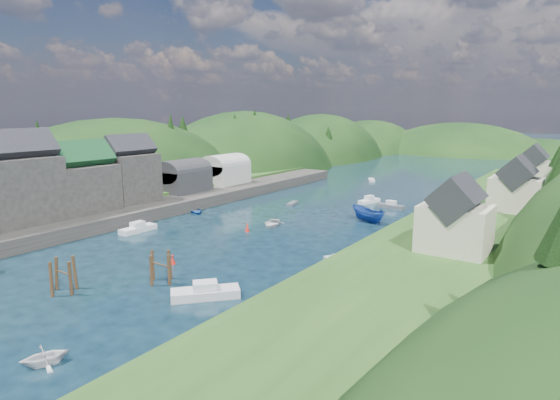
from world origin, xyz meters
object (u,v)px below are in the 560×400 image
Objects in this scene: piling_cluster_near at (63,278)px; piling_cluster_far at (161,270)px; channel_buoy_near at (173,260)px; channel_buoy_far at (247,228)px.

piling_cluster_far is at bearing 51.93° from piling_cluster_near.
channel_buoy_near is 1.00× the size of channel_buoy_far.
piling_cluster_far reaches higher than channel_buoy_near.
channel_buoy_far is (-2.15, 16.25, 0.00)m from channel_buoy_near.
piling_cluster_near is 3.60× the size of channel_buoy_far.
channel_buoy_far is (-5.52, 20.87, -0.83)m from piling_cluster_far.
piling_cluster_near is 9.13m from piling_cluster_far.
piling_cluster_near is 1.05× the size of piling_cluster_far.
channel_buoy_far is at bearing 89.77° from piling_cluster_near.
channel_buoy_far is at bearing 97.53° from channel_buoy_near.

